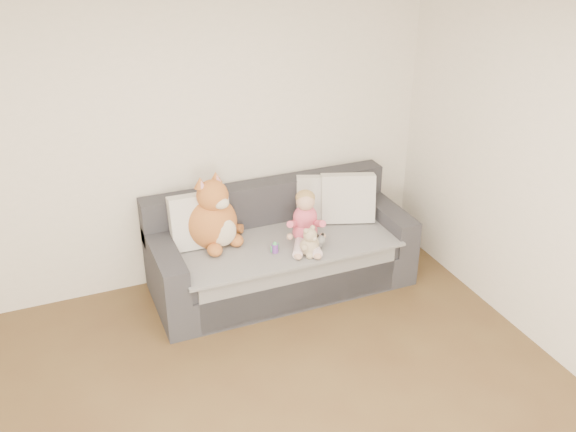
# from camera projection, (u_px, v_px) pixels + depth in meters

# --- Properties ---
(room_shell) EXTENTS (5.00, 5.00, 5.00)m
(room_shell) POSITION_uv_depth(u_px,v_px,m) (262.00, 262.00, 3.49)
(room_shell) COLOR brown
(room_shell) RESTS_ON ground
(sofa) EXTENTS (2.20, 0.94, 0.85)m
(sofa) POSITION_uv_depth(u_px,v_px,m) (280.00, 252.00, 5.54)
(sofa) COLOR #2B2B30
(sofa) RESTS_ON ground
(cushion_left) EXTENTS (0.49, 0.23, 0.46)m
(cushion_left) POSITION_uv_depth(u_px,v_px,m) (200.00, 220.00, 5.24)
(cushion_left) COLOR silver
(cushion_left) RESTS_ON sofa
(cushion_right_back) EXTENTS (0.48, 0.34, 0.41)m
(cushion_right_back) POSITION_uv_depth(u_px,v_px,m) (321.00, 198.00, 5.67)
(cushion_right_back) COLOR silver
(cushion_right_back) RESTS_ON sofa
(cushion_right_front) EXTENTS (0.51, 0.36, 0.44)m
(cushion_right_front) POSITION_uv_depth(u_px,v_px,m) (348.00, 198.00, 5.63)
(cushion_right_front) COLOR silver
(cushion_right_front) RESTS_ON sofa
(toddler) EXTENTS (0.33, 0.47, 0.46)m
(toddler) POSITION_uv_depth(u_px,v_px,m) (305.00, 221.00, 5.28)
(toddler) COLOR #EA525F
(toddler) RESTS_ON sofa
(plush_cat) EXTENTS (0.52, 0.52, 0.65)m
(plush_cat) POSITION_uv_depth(u_px,v_px,m) (213.00, 219.00, 5.23)
(plush_cat) COLOR #A15C23
(plush_cat) RESTS_ON sofa
(teddy_bear) EXTENTS (0.19, 0.16, 0.26)m
(teddy_bear) POSITION_uv_depth(u_px,v_px,m) (310.00, 244.00, 5.14)
(teddy_bear) COLOR tan
(teddy_bear) RESTS_ON sofa
(plush_cow) EXTENTS (0.13, 0.19, 0.16)m
(plush_cow) POSITION_uv_depth(u_px,v_px,m) (317.00, 241.00, 5.25)
(plush_cow) COLOR white
(plush_cow) RESTS_ON sofa
(sippy_cup) EXTENTS (0.09, 0.07, 0.10)m
(sippy_cup) POSITION_uv_depth(u_px,v_px,m) (275.00, 247.00, 5.19)
(sippy_cup) COLOR purple
(sippy_cup) RESTS_ON sofa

